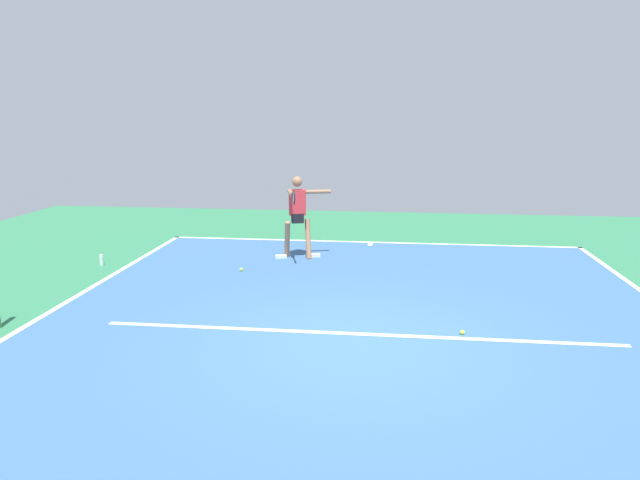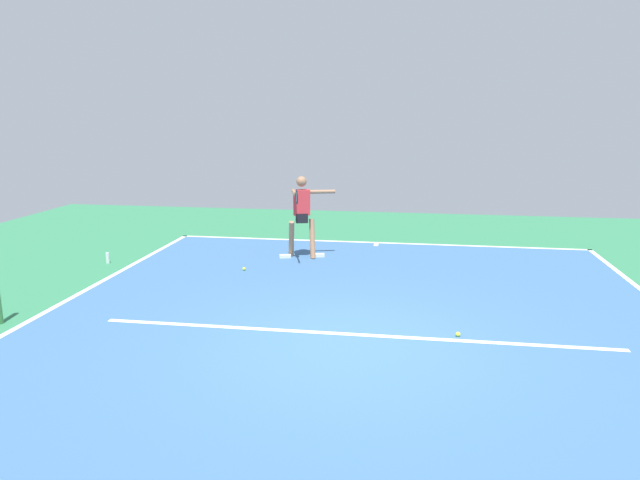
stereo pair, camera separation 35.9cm
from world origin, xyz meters
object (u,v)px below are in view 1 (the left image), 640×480
Objects in this scene: tennis_ball_centre_court at (462,332)px; water_bottle at (101,260)px; tennis_ball_near_service_line at (241,270)px; tennis_player at (298,212)px.

tennis_ball_centre_court is 7.37m from water_bottle.
tennis_ball_near_service_line is 0.30× the size of water_bottle.
tennis_ball_near_service_line is at bearing 35.39° from tennis_player.
tennis_ball_centre_court is 0.30× the size of water_bottle.
water_bottle is (6.76, -2.93, 0.08)m from tennis_ball_centre_court.
tennis_player is 5.03m from tennis_ball_centre_court.
tennis_player is 7.90× the size of water_bottle.
water_bottle reaches higher than tennis_ball_near_service_line.
water_bottle is (2.90, -0.11, 0.08)m from tennis_ball_near_service_line.
tennis_player is at bearing -128.97° from tennis_ball_near_service_line.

